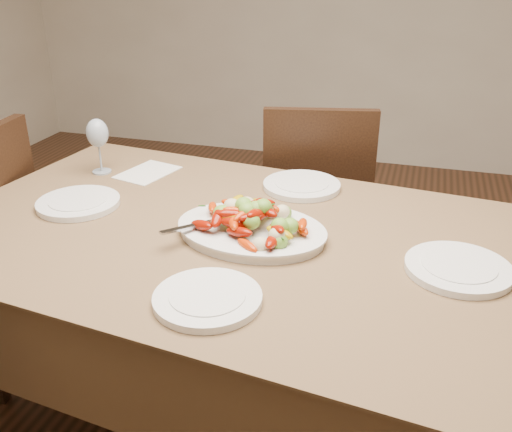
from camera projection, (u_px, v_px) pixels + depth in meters
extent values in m
cube|color=brown|center=(256.00, 348.00, 1.72)|extent=(1.95, 1.25, 0.76)
ellipsoid|color=white|center=(251.00, 232.00, 1.56)|extent=(0.44, 0.35, 0.02)
cylinder|color=white|center=(78.00, 203.00, 1.75)|extent=(0.25, 0.25, 0.02)
cylinder|color=white|center=(458.00, 269.00, 1.39)|extent=(0.26, 0.26, 0.02)
cylinder|color=white|center=(302.00, 186.00, 1.87)|extent=(0.25, 0.25, 0.02)
cylinder|color=white|center=(208.00, 299.00, 1.27)|extent=(0.24, 0.24, 0.02)
cube|color=silver|center=(148.00, 172.00, 2.01)|extent=(0.20, 0.24, 0.00)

